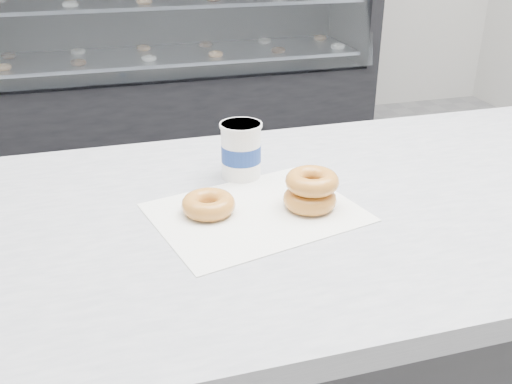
# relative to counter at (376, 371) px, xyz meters

# --- Properties ---
(ground) EXTENTS (5.00, 5.00, 0.00)m
(ground) POSITION_rel_counter_xyz_m (0.00, 0.60, -0.45)
(ground) COLOR gray
(ground) RESTS_ON ground
(counter) EXTENTS (3.06, 0.76, 0.90)m
(counter) POSITION_rel_counter_xyz_m (0.00, 0.00, 0.00)
(counter) COLOR #333335
(counter) RESTS_ON ground
(display_case) EXTENTS (2.40, 0.74, 1.25)m
(display_case) POSITION_rel_counter_xyz_m (0.00, 2.72, 0.04)
(display_case) COLOR black
(display_case) RESTS_ON ground
(wax_paper) EXTENTS (0.39, 0.33, 0.00)m
(wax_paper) POSITION_rel_counter_xyz_m (-0.28, -0.02, 0.45)
(wax_paper) COLOR silver
(wax_paper) RESTS_ON counter
(donut_single) EXTENTS (0.12, 0.12, 0.03)m
(donut_single) POSITION_rel_counter_xyz_m (-0.36, 0.01, 0.47)
(donut_single) COLOR gold
(donut_single) RESTS_ON wax_paper
(donut_stack) EXTENTS (0.13, 0.13, 0.07)m
(donut_stack) POSITION_rel_counter_xyz_m (-0.19, -0.02, 0.48)
(donut_stack) COLOR gold
(donut_stack) RESTS_ON wax_paper
(coffee_cup) EXTENTS (0.09, 0.09, 0.11)m
(coffee_cup) POSITION_rel_counter_xyz_m (-0.27, 0.14, 0.50)
(coffee_cup) COLOR white
(coffee_cup) RESTS_ON counter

